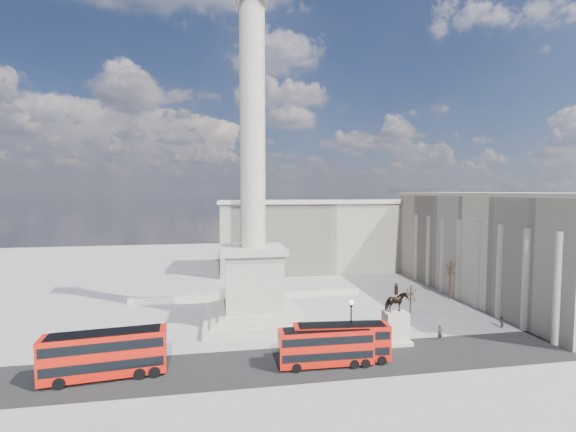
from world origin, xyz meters
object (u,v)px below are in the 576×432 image
Objects in this scene: red_bus_b at (326,346)px; red_bus_c at (342,342)px; nelsons_column at (253,232)px; red_bus_a at (106,354)px; pedestrian_walking at (440,333)px; victorian_lamp at (351,325)px; equestrian_statue at (396,323)px; pedestrian_crossing at (321,338)px; pedestrian_standing at (501,322)px.

red_bus_c is at bearing 19.58° from red_bus_b.
red_bus_c is at bearing -60.97° from nelsons_column.
nelsons_column is at bearing 36.91° from red_bus_a.
red_bus_b reaches higher than pedestrian_walking.
red_bus_b is at bearing -9.02° from red_bus_a.
equestrian_statue reaches higher than victorian_lamp.
nelsons_column is 4.66× the size of red_bus_c.
pedestrian_crossing is at bearing -53.80° from nelsons_column.
pedestrian_walking is 11.20m from pedestrian_standing.
red_bus_a is at bearing -176.21° from red_bus_c.
red_bus_c is 5.49m from pedestrian_crossing.
equestrian_statue is at bearing -0.18° from red_bus_a.
pedestrian_crossing is (-1.06, 5.18, -1.48)m from red_bus_c.
pedestrian_walking is (16.09, 4.57, -1.22)m from red_bus_b.
pedestrian_walking is at bearing -1.70° from pedestrian_standing.
nelsons_column is 24.26m from red_bus_a.
victorian_lamp is at bearing -1.30° from pedestrian_standing.
red_bus_a reaches higher than pedestrian_walking.
red_bus_c is at bearing -160.34° from victorian_lamp.
nelsons_column is 17.58m from pedestrian_crossing.
pedestrian_walking is at bearing 17.11° from red_bus_b.
pedestrian_crossing is at bearing 114.96° from victorian_lamp.
red_bus_c reaches higher than pedestrian_standing.
pedestrian_crossing is (7.50, -10.25, -12.16)m from nelsons_column.
pedestrian_crossing is (-9.19, 1.24, -1.85)m from equestrian_statue.
red_bus_b is at bearing -156.91° from red_bus_c.
equestrian_statue is at bearing 30.59° from red_bus_c.
equestrian_statue reaches higher than pedestrian_standing.
victorian_lamp is at bearing 24.41° from red_bus_c.
pedestrian_standing is (26.94, 7.36, -1.39)m from red_bus_b.
nelsons_column is at bearing 123.79° from red_bus_c.
red_bus_b is at bearing 166.13° from pedestrian_crossing.
victorian_lamp is at bearing 20.07° from red_bus_b.
pedestrian_crossing is at bearing 172.32° from equestrian_statue.
nelsons_column is 6.55× the size of equestrian_statue.
victorian_lamp reaches higher than red_bus_a.
red_bus_c is 1.57× the size of victorian_lamp.
pedestrian_standing is (24.99, 6.71, -1.46)m from red_bus_c.
pedestrian_standing is at bearing 19.78° from red_bus_c.
red_bus_a is 24.00m from pedestrian_crossing.
red_bus_c is at bearing -163.76° from pedestrian_walking.
nelsons_column is 20.43m from red_bus_b.
pedestrian_standing is at bearing 0.91° from red_bus_a.
pedestrian_walking is (38.66, 3.51, -1.55)m from red_bus_a.
equestrian_statue is (16.69, -11.49, -10.31)m from nelsons_column.
victorian_lamp reaches higher than red_bus_c.
pedestrian_walking is at bearing 15.14° from victorian_lamp.
pedestrian_walking is at bearing -1.15° from red_bus_a.
equestrian_statue reaches higher than red_bus_a.
equestrian_statue is 5.01× the size of pedestrian_crossing.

